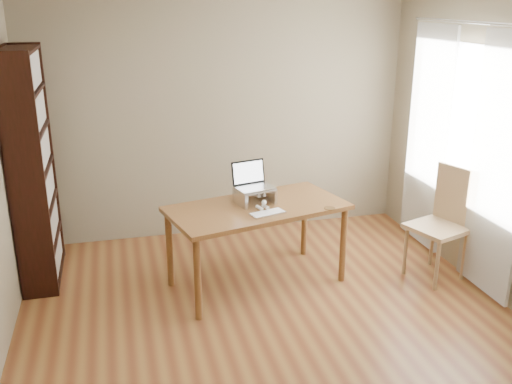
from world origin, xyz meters
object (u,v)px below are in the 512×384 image
(bookshelf, at_px, (33,168))
(cat, at_px, (253,195))
(keyboard, at_px, (268,213))
(chair, at_px, (446,220))
(desk, at_px, (257,215))
(laptop, at_px, (253,181))

(bookshelf, relative_size, cat, 4.40)
(keyboard, xyz_separation_m, cat, (-0.05, 0.33, 0.05))
(keyboard, relative_size, chair, 0.32)
(desk, xyz_separation_m, cat, (-0.01, 0.11, 0.15))
(desk, relative_size, chair, 1.63)
(desk, bearing_deg, laptop, 76.28)
(bookshelf, relative_size, desk, 1.25)
(desk, height_order, laptop, laptop)
(desk, distance_m, cat, 0.19)
(laptop, xyz_separation_m, keyboard, (0.03, -0.36, -0.18))
(laptop, bearing_deg, desk, -103.72)
(bookshelf, bearing_deg, chair, -14.33)
(cat, xyz_separation_m, chair, (1.72, -0.40, -0.25))
(keyboard, bearing_deg, laptop, 79.41)
(desk, height_order, chair, chair)
(bookshelf, relative_size, keyboard, 6.43)
(bookshelf, distance_m, chair, 3.74)
(bookshelf, bearing_deg, cat, -15.50)
(desk, relative_size, cat, 3.52)
(bookshelf, xyz_separation_m, cat, (1.87, -0.52, -0.24))
(desk, xyz_separation_m, keyboard, (0.03, -0.22, 0.10))
(bookshelf, height_order, keyboard, bookshelf)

